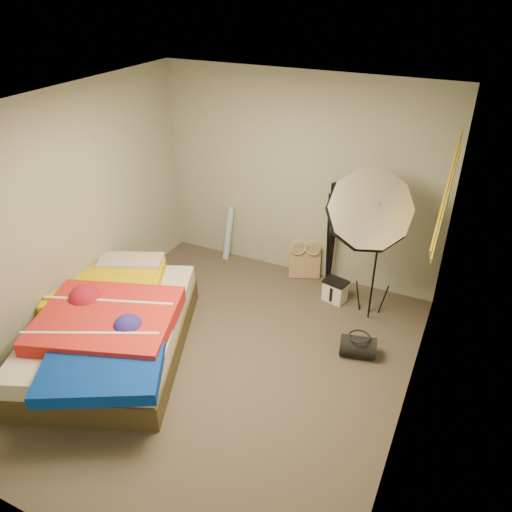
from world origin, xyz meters
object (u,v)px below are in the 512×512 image
Objects in this scene: tote_bag at (305,262)px; camera_case at (335,291)px; photo_umbrella at (369,211)px; duffel_bag at (358,347)px; camera_tripod at (332,228)px; wrapping_roll at (228,233)px; bed at (111,328)px.

tote_bag reaches higher than camera_case.
camera_case is 1.25m from photo_umbrella.
camera_tripod is (-0.70, 1.16, 0.66)m from duffel_bag.
tote_bag is 0.53× the size of wrapping_roll.
photo_umbrella reaches higher than wrapping_roll.
bed is at bearing -142.02° from tote_bag.
duffel_bag is (0.51, -0.84, -0.02)m from camera_case.
camera_case is 0.14× the size of photo_umbrella.
photo_umbrella reaches higher than camera_case.
duffel_bag is 2.50m from bed.
tote_bag is 1.58m from duffel_bag.
duffel_bag is at bearing -71.87° from tote_bag.
bed is at bearing -94.15° from wrapping_roll.
bed is (-1.25, -2.21, 0.10)m from tote_bag.
photo_umbrella reaches higher than tote_bag.
camera_tripod is at bearing 133.54° from camera_case.
photo_umbrella reaches higher than duffel_bag.
camera_case is at bearing 46.20° from bed.
tote_bag is 1.09× the size of duffel_bag.
bed is (-0.16, -2.21, -0.07)m from wrapping_roll.
tote_bag is 2.54m from bed.
bed reaches higher than camera_case.
wrapping_roll is 1.47m from camera_tripod.
wrapping_roll reaches higher than duffel_bag.
photo_umbrella reaches higher than bed.
bed reaches higher than tote_bag.
wrapping_roll reaches higher than camera_case.
tote_bag is at bearing 173.61° from camera_tripod.
duffel_bag is (2.12, -1.20, -0.26)m from wrapping_roll.
duffel_bag is 1.37m from photo_umbrella.
photo_umbrella is (2.10, 1.64, 1.02)m from bed.
camera_case reaches higher than duffel_bag.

